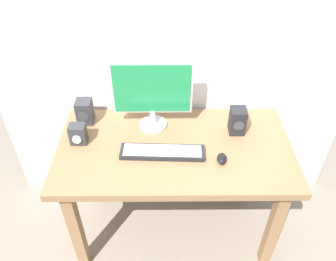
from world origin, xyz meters
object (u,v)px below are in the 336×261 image
(desk, at_px, (175,159))
(keyboard_primary, at_px, (162,152))
(speaker_left, at_px, (85,112))
(speaker_right, at_px, (237,121))
(monitor, at_px, (152,92))
(audio_controller, at_px, (78,134))
(mouse, at_px, (222,159))

(desk, distance_m, keyboard_primary, 0.15)
(desk, xyz_separation_m, speaker_left, (-0.55, 0.24, 0.18))
(keyboard_primary, distance_m, speaker_right, 0.49)
(keyboard_primary, bearing_deg, monitor, 102.59)
(desk, height_order, keyboard_primary, keyboard_primary)
(desk, bearing_deg, audio_controller, 175.84)
(speaker_right, height_order, audio_controller, speaker_right)
(desk, distance_m, monitor, 0.42)
(mouse, bearing_deg, keyboard_primary, 178.80)
(desk, relative_size, mouse, 16.67)
(keyboard_primary, bearing_deg, audio_controller, 167.91)
(monitor, distance_m, keyboard_primary, 0.35)
(monitor, bearing_deg, speaker_right, -7.95)
(speaker_right, bearing_deg, audio_controller, -174.48)
(monitor, xyz_separation_m, keyboard_primary, (0.06, -0.27, -0.23))
(monitor, relative_size, keyboard_primary, 0.98)
(audio_controller, bearing_deg, speaker_left, 88.14)
(monitor, bearing_deg, desk, -57.07)
(speaker_right, bearing_deg, desk, -160.78)
(desk, bearing_deg, keyboard_primary, -138.17)
(speaker_left, bearing_deg, audio_controller, -91.86)
(keyboard_primary, height_order, speaker_left, speaker_left)
(keyboard_primary, height_order, mouse, mouse)
(speaker_right, xyz_separation_m, audio_controller, (-0.94, -0.09, -0.02))
(desk, relative_size, keyboard_primary, 2.85)
(desk, relative_size, speaker_left, 8.80)
(monitor, height_order, keyboard_primary, monitor)
(desk, height_order, speaker_right, speaker_right)
(desk, bearing_deg, mouse, -25.95)
(mouse, xyz_separation_m, speaker_right, (0.12, 0.26, 0.06))
(desk, relative_size, audio_controller, 11.15)
(keyboard_primary, xyz_separation_m, speaker_left, (-0.48, 0.30, 0.06))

